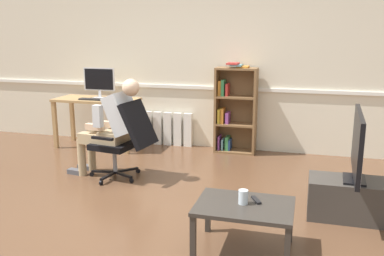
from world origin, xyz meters
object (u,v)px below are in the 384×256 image
(drinking_glass, at_px, (243,197))
(spare_remote, at_px, (256,200))
(bookshelf, at_px, (234,110))
(keyboard, at_px, (92,99))
(radiator, at_px, (163,128))
(person_seated, at_px, (111,125))
(tv_screen, at_px, (357,145))
(computer_desk, at_px, (97,106))
(tv_stand, at_px, (352,199))
(computer_mouse, at_px, (109,99))
(coffee_table, at_px, (244,210))
(office_chair, at_px, (125,137))
(imac_monitor, at_px, (99,81))

(drinking_glass, distance_m, spare_remote, 0.14)
(bookshelf, bearing_deg, spare_remote, -76.27)
(drinking_glass, bearing_deg, keyboard, 137.47)
(radiator, height_order, person_seated, person_seated)
(keyboard, distance_m, tv_screen, 3.87)
(computer_desk, distance_m, radiator, 1.07)
(tv_stand, bearing_deg, person_seated, 170.46)
(computer_desk, relative_size, tv_screen, 1.25)
(computer_mouse, distance_m, coffee_table, 3.44)
(office_chair, bearing_deg, coffee_table, 59.01)
(person_seated, bearing_deg, computer_desk, -137.40)
(keyboard, bearing_deg, spare_remote, -40.52)
(computer_desk, distance_m, keyboard, 0.19)
(person_seated, bearing_deg, imac_monitor, -139.68)
(imac_monitor, relative_size, drinking_glass, 4.37)
(computer_mouse, bearing_deg, bookshelf, 12.98)
(office_chair, bearing_deg, computer_desk, -132.48)
(office_chair, relative_size, coffee_table, 1.24)
(tv_screen, xyz_separation_m, spare_remote, (-0.83, -0.80, -0.31))
(computer_desk, relative_size, bookshelf, 0.95)
(computer_mouse, height_order, tv_screen, tv_screen)
(radiator, height_order, office_chair, office_chair)
(tv_screen, relative_size, spare_remote, 6.68)
(coffee_table, bearing_deg, keyboard, 137.50)
(imac_monitor, xyz_separation_m, spare_remote, (2.71, -2.55, -0.61))
(coffee_table, bearing_deg, spare_remote, 49.86)
(bookshelf, distance_m, spare_remote, 2.85)
(bookshelf, distance_m, radiator, 1.20)
(keyboard, height_order, spare_remote, keyboard)
(computer_desk, xyz_separation_m, tv_screen, (3.56, -1.67, 0.08))
(imac_monitor, relative_size, radiator, 0.53)
(person_seated, bearing_deg, coffee_table, 61.46)
(computer_desk, bearing_deg, tv_screen, -25.19)
(computer_desk, height_order, computer_mouse, computer_mouse)
(bookshelf, relative_size, coffee_table, 1.70)
(radiator, relative_size, tv_stand, 1.16)
(bookshelf, xyz_separation_m, tv_screen, (1.50, -1.97, 0.09))
(computer_mouse, xyz_separation_m, coffee_table, (2.39, -2.44, -0.42))
(computer_desk, distance_m, bookshelf, 2.08)
(computer_mouse, xyz_separation_m, office_chair, (0.76, -1.12, -0.25))
(office_chair, bearing_deg, radiator, -168.41)
(spare_remote, bearing_deg, office_chair, -63.29)
(tv_stand, xyz_separation_m, coffee_table, (-0.91, -0.89, 0.16))
(keyboard, relative_size, tv_screen, 0.40)
(radiator, height_order, spare_remote, radiator)
(keyboard, bearing_deg, drinking_glass, -42.53)
(coffee_table, distance_m, drinking_glass, 0.11)
(keyboard, xyz_separation_m, person_seated, (0.83, -1.08, -0.11))
(tv_screen, bearing_deg, coffee_table, 137.44)
(spare_remote, bearing_deg, imac_monitor, -70.83)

